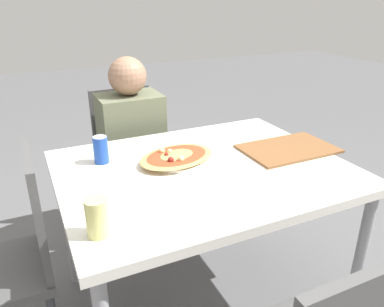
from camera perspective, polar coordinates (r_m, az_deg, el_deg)
The scene contains 9 objects.
ground_plane at distance 2.11m, azimuth 1.49°, elevation -21.40°, with size 14.00×14.00×0.00m, color #59595B.
dining_table at distance 1.69m, azimuth 1.74°, elevation -4.21°, with size 1.25×0.98×0.77m.
chair_far_seated at distance 2.43m, azimuth -9.66°, elevation -0.35°, with size 0.40×0.40×0.94m.
chair_side_left at distance 1.70m, azimuth -25.35°, elevation -13.67°, with size 0.40×0.40×0.94m.
person_seated at distance 2.26m, azimuth -9.09°, elevation 2.47°, with size 0.36×0.29×1.16m.
pizza_main at distance 1.71m, azimuth -2.35°, elevation -0.56°, with size 0.42×0.35×0.05m.
soda_can at distance 1.73m, azimuth -13.73°, elevation 0.56°, with size 0.07×0.07×0.12m.
drink_glass at distance 1.22m, azimuth -14.22°, elevation -9.42°, with size 0.07×0.07×0.13m.
serving_tray at distance 1.90m, azimuth 14.40°, elevation 0.74°, with size 0.45×0.29×0.01m.
Camera 1 is at (-0.69, -1.34, 1.48)m, focal length 35.00 mm.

